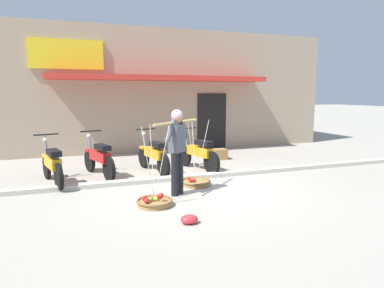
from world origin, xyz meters
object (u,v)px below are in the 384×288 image
(motorcycle_end_of_row, at_px, (198,153))
(plastic_litter_bag, at_px, (189,219))
(fruit_basket_left_side, at_px, (196,182))
(motorcycle_second_in_row, at_px, (99,158))
(fruit_vendor, at_px, (177,146))
(fruit_basket_right_side, at_px, (154,202))
(motorcycle_third_in_row, at_px, (154,155))
(motorcycle_nearest_shop, at_px, (52,164))
(wooden_crate, at_px, (219,154))

(motorcycle_end_of_row, relative_size, plastic_litter_bag, 6.36)
(fruit_basket_left_side, height_order, motorcycle_second_in_row, fruit_basket_left_side)
(fruit_basket_left_side, bearing_deg, plastic_litter_bag, -112.80)
(plastic_litter_bag, bearing_deg, fruit_vendor, 79.53)
(motorcycle_second_in_row, distance_m, plastic_litter_bag, 3.81)
(motorcycle_end_of_row, bearing_deg, fruit_basket_right_side, -125.58)
(motorcycle_third_in_row, bearing_deg, fruit_basket_left_side, -69.69)
(motorcycle_nearest_shop, height_order, motorcycle_end_of_row, same)
(plastic_litter_bag, xyz_separation_m, wooden_crate, (2.59, 4.67, 0.09))
(motorcycle_nearest_shop, xyz_separation_m, wooden_crate, (4.68, 1.46, -0.29))
(wooden_crate, bearing_deg, fruit_basket_right_side, -128.47)
(fruit_vendor, height_order, plastic_litter_bag, fruit_vendor)
(fruit_basket_left_side, relative_size, motorcycle_second_in_row, 0.82)
(motorcycle_end_of_row, bearing_deg, fruit_vendor, -121.14)
(wooden_crate, bearing_deg, fruit_basket_left_side, -123.53)
(wooden_crate, bearing_deg, plastic_litter_bag, -119.02)
(fruit_basket_left_side, distance_m, motorcycle_nearest_shop, 3.19)
(fruit_vendor, distance_m, motorcycle_end_of_row, 2.33)
(motorcycle_second_in_row, xyz_separation_m, plastic_litter_bag, (1.05, -3.64, -0.38))
(fruit_basket_left_side, height_order, fruit_basket_right_side, same)
(fruit_vendor, relative_size, plastic_litter_bag, 6.05)
(motorcycle_third_in_row, xyz_separation_m, wooden_crate, (2.29, 1.04, -0.29))
(motorcycle_nearest_shop, height_order, wooden_crate, motorcycle_nearest_shop)
(motorcycle_nearest_shop, distance_m, motorcycle_second_in_row, 1.12)
(motorcycle_third_in_row, relative_size, plastic_litter_bag, 6.44)
(motorcycle_second_in_row, distance_m, motorcycle_end_of_row, 2.51)
(fruit_vendor, height_order, motorcycle_third_in_row, fruit_vendor)
(motorcycle_nearest_shop, height_order, motorcycle_second_in_row, same)
(fruit_basket_right_side, relative_size, wooden_crate, 3.30)
(motorcycle_second_in_row, relative_size, motorcycle_end_of_row, 0.99)
(fruit_basket_right_side, bearing_deg, fruit_basket_left_side, 41.81)
(motorcycle_end_of_row, relative_size, wooden_crate, 4.05)
(fruit_basket_left_side, distance_m, wooden_crate, 3.11)
(fruit_basket_right_side, height_order, motorcycle_nearest_shop, fruit_basket_right_side)
(motorcycle_third_in_row, xyz_separation_m, plastic_litter_bag, (-0.30, -3.63, -0.38))
(fruit_vendor, distance_m, motorcycle_third_in_row, 2.15)
(motorcycle_end_of_row, bearing_deg, motorcycle_third_in_row, 173.03)
(motorcycle_second_in_row, bearing_deg, wooden_crate, 15.82)
(fruit_basket_right_side, bearing_deg, plastic_litter_bag, -73.27)
(fruit_basket_left_side, bearing_deg, motorcycle_nearest_shop, 158.97)
(fruit_vendor, bearing_deg, wooden_crate, 53.54)
(plastic_litter_bag, height_order, wooden_crate, wooden_crate)
(fruit_basket_right_side, bearing_deg, motorcycle_end_of_row, 54.42)
(fruit_basket_right_side, height_order, motorcycle_second_in_row, fruit_basket_right_side)
(fruit_vendor, relative_size, fruit_basket_right_side, 1.17)
(fruit_basket_right_side, xyz_separation_m, wooden_crate, (2.90, 3.65, 0.08))
(motorcycle_nearest_shop, relative_size, motorcycle_second_in_row, 1.01)
(motorcycle_nearest_shop, relative_size, plastic_litter_bag, 6.38)
(motorcycle_third_in_row, bearing_deg, wooden_crate, 24.36)
(fruit_basket_left_side, xyz_separation_m, motorcycle_third_in_row, (-0.58, 1.55, 0.38))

